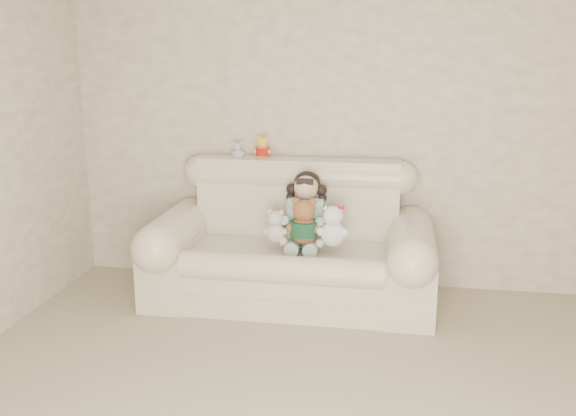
{
  "coord_description": "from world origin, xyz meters",
  "views": [
    {
      "loc": [
        0.33,
        -2.57,
        1.89
      ],
      "look_at": [
        -0.43,
        1.9,
        0.75
      ],
      "focal_mm": 40.93,
      "sensor_mm": 36.0,
      "label": 1
    }
  ],
  "objects_px": {
    "sofa": "(290,236)",
    "cream_teddy": "(275,223)",
    "brown_teddy": "(304,217)",
    "seated_child": "(306,209)",
    "white_cat": "(333,221)"
  },
  "relations": [
    {
      "from": "seated_child",
      "to": "cream_teddy",
      "type": "height_order",
      "value": "seated_child"
    },
    {
      "from": "sofa",
      "to": "brown_teddy",
      "type": "height_order",
      "value": "sofa"
    },
    {
      "from": "brown_teddy",
      "to": "seated_child",
      "type": "bearing_deg",
      "value": 93.49
    },
    {
      "from": "brown_teddy",
      "to": "sofa",
      "type": "bearing_deg",
      "value": 133.58
    },
    {
      "from": "sofa",
      "to": "cream_teddy",
      "type": "bearing_deg",
      "value": -124.28
    },
    {
      "from": "seated_child",
      "to": "cream_teddy",
      "type": "relative_size",
      "value": 2.0
    },
    {
      "from": "seated_child",
      "to": "brown_teddy",
      "type": "relative_size",
      "value": 1.45
    },
    {
      "from": "cream_teddy",
      "to": "seated_child",
      "type": "bearing_deg",
      "value": 55.14
    },
    {
      "from": "sofa",
      "to": "white_cat",
      "type": "bearing_deg",
      "value": -24.11
    },
    {
      "from": "cream_teddy",
      "to": "brown_teddy",
      "type": "bearing_deg",
      "value": 8.94
    },
    {
      "from": "white_cat",
      "to": "cream_teddy",
      "type": "xyz_separation_m",
      "value": [
        -0.42,
        0.02,
        -0.04
      ]
    },
    {
      "from": "sofa",
      "to": "brown_teddy",
      "type": "relative_size",
      "value": 5.35
    },
    {
      "from": "white_cat",
      "to": "cream_teddy",
      "type": "bearing_deg",
      "value": 175.59
    },
    {
      "from": "sofa",
      "to": "cream_teddy",
      "type": "relative_size",
      "value": 7.35
    },
    {
      "from": "sofa",
      "to": "white_cat",
      "type": "distance_m",
      "value": 0.4
    }
  ]
}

